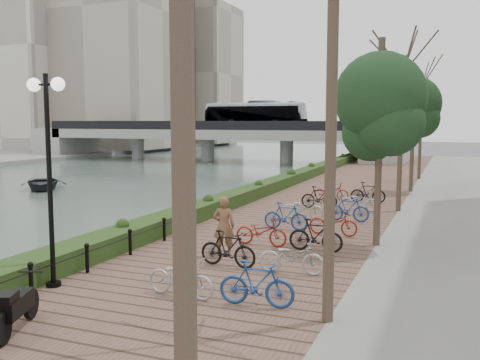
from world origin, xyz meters
The scene contains 12 objects.
river_water centered at (-15.00, 25.00, 0.01)m, with size 30.00×130.00×0.02m, color #485A51.
promenade centered at (4.00, 17.50, 0.25)m, with size 8.00×75.00×0.50m, color brown.
hedge centered at (0.60, 20.00, 0.80)m, with size 1.10×56.00×0.60m, color #203C16.
chain_fence centered at (1.40, 2.00, 0.85)m, with size 0.10×14.10×0.70m.
lamppost centered at (1.38, 1.75, 4.12)m, with size 1.02×0.32×5.05m.
motorcycle centered at (2.66, -0.69, 1.00)m, with size 0.50×1.60×1.00m, color black, non-canonical shape.
pedestrian centered at (4.00, 5.98, 1.38)m, with size 0.64×0.42×1.76m, color brown.
bicycle_parking centered at (5.49, 10.11, 0.97)m, with size 2.40×17.32×1.00m.
street_trees centered at (8.00, 12.68, 3.69)m, with size 3.20×37.12×6.80m.
bridge centered at (-13.86, 45.00, 3.37)m, with size 36.00×10.77×6.50m.
boat centered at (-14.43, 18.81, 0.44)m, with size 2.90×4.06×0.84m, color #222328.
far_buildings centered at (-41.66, 65.91, 16.12)m, with size 35.00×38.00×38.00m.
Camera 1 is at (10.22, -8.16, 4.48)m, focal length 40.00 mm.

